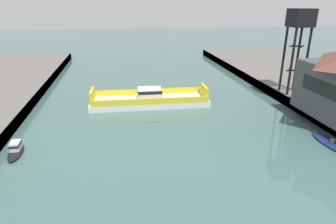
% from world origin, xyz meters
% --- Properties ---
extents(chain_ferry, '(22.05, 7.04, 3.30)m').
position_xyz_m(chain_ferry, '(-1.87, 38.67, 0.99)').
color(chain_ferry, silver).
rests_on(chain_ferry, ground).
extents(moored_boat_near_left, '(2.77, 7.74, 0.93)m').
position_xyz_m(moored_boat_near_left, '(20.74, 17.93, 0.23)').
color(moored_boat_near_left, navy).
rests_on(moored_boat_near_left, ground).
extents(moored_boat_near_right, '(1.75, 4.88, 1.61)m').
position_xyz_m(moored_boat_near_right, '(-20.75, 22.47, 0.60)').
color(moored_boat_near_right, black).
rests_on(moored_boat_near_right, ground).
extents(crane_tower, '(3.78, 3.78, 15.31)m').
position_xyz_m(crane_tower, '(25.24, 36.57, 14.13)').
color(crane_tower, black).
rests_on(crane_tower, quay_right).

